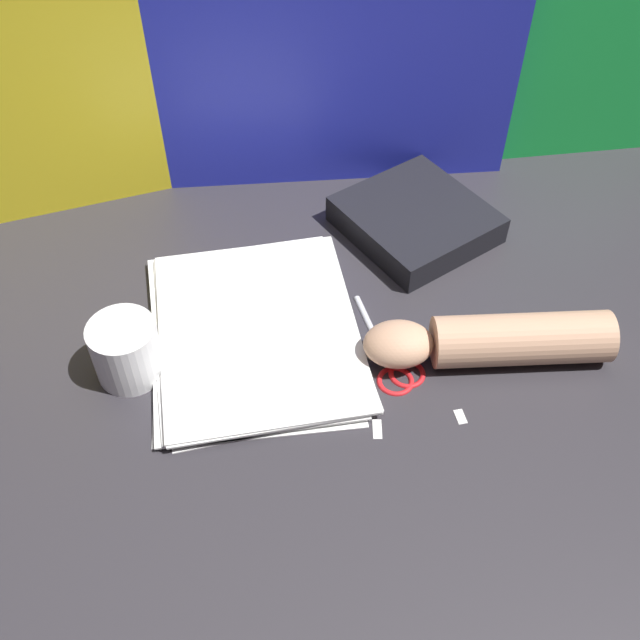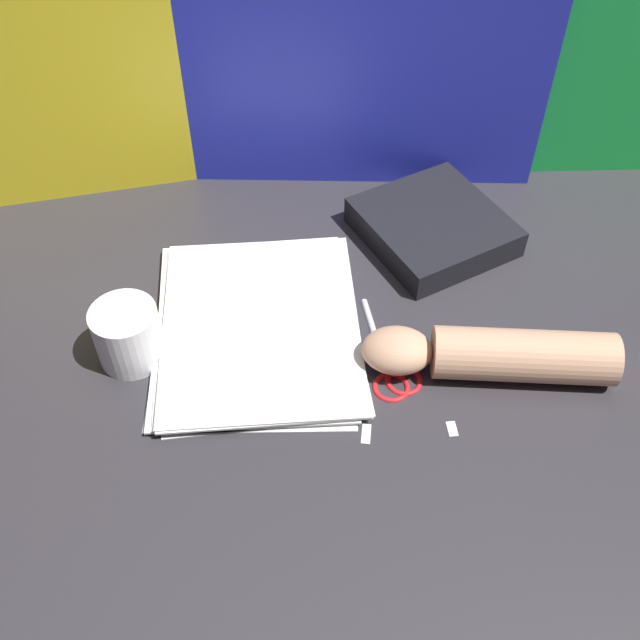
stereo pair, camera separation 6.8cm
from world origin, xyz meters
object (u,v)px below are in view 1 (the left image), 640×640
object	(u,v)px
book_closed	(415,220)
hand_forearm	(492,340)
paper_stack	(255,332)
mug	(126,350)
scissors	(385,360)

from	to	relation	value
book_closed	hand_forearm	distance (m)	0.27
hand_forearm	paper_stack	bearing A→B (deg)	162.73
paper_stack	mug	size ratio (longest dim) A/B	4.01
scissors	hand_forearm	distance (m)	0.14
book_closed	mug	size ratio (longest dim) A/B	3.06
mug	paper_stack	bearing A→B (deg)	10.64
scissors	hand_forearm	xyz separation A→B (m)	(0.14, -0.02, 0.03)
hand_forearm	mug	size ratio (longest dim) A/B	3.76
book_closed	mug	xyz separation A→B (m)	(-0.43, -0.20, 0.02)
hand_forearm	mug	world-z (taller)	mug
hand_forearm	mug	xyz separation A→B (m)	(-0.46, 0.06, 0.01)
paper_stack	book_closed	distance (m)	0.32
book_closed	scissors	distance (m)	0.27
paper_stack	book_closed	bearing A→B (deg)	32.56
mug	hand_forearm	bearing A→B (deg)	-7.58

